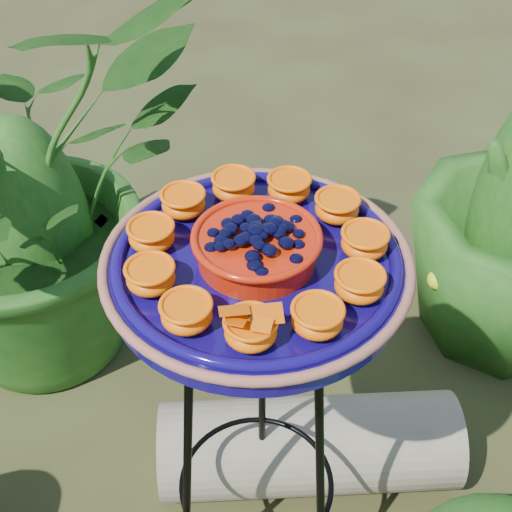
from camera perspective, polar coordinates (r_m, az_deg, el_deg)
name	(u,v)px	position (r m, az deg, el deg)	size (l,w,h in m)	color
ground_plane	(217,507)	(1.73, -3.10, -19.44)	(20.00, 20.00, 0.00)	#2E2414
tripod_stand	(257,416)	(1.25, 0.04, -12.66)	(0.32, 0.33, 0.82)	black
feeder_dish	(257,260)	(0.98, 0.05, -0.34)	(0.44, 0.44, 0.10)	#0F064F
driftwood_log	(308,445)	(1.69, 4.20, -14.88)	(0.22, 0.22, 0.67)	gray
shrub_back_left	(23,184)	(1.81, -18.13, 5.52)	(0.91, 0.79, 1.01)	#184C14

